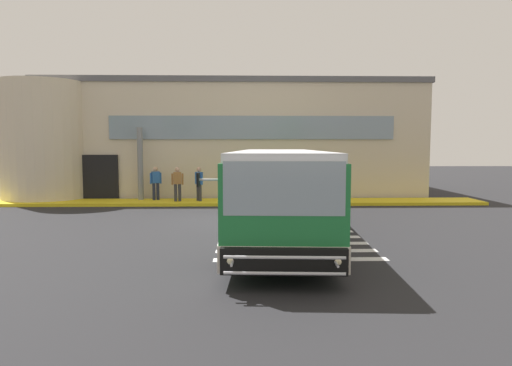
# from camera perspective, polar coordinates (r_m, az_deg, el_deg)

# --- Properties ---
(ground_plane) EXTENTS (80.00, 90.00, 0.02)m
(ground_plane) POSITION_cam_1_polar(r_m,az_deg,el_deg) (16.96, -3.49, -4.85)
(ground_plane) COLOR #232326
(ground_plane) RESTS_ON ground
(bay_paint_stripes) EXTENTS (4.40, 3.96, 0.01)m
(bay_paint_stripes) POSITION_cam_1_polar(r_m,az_deg,el_deg) (12.91, 4.85, -7.88)
(bay_paint_stripes) COLOR silver
(bay_paint_stripes) RESTS_ON ground
(terminal_building) EXTENTS (22.48, 13.80, 6.44)m
(terminal_building) POSITION_cam_1_polar(r_m,az_deg,el_deg) (28.35, -4.09, 5.56)
(terminal_building) COLOR beige
(terminal_building) RESTS_ON ground
(boarding_curb) EXTENTS (24.68, 2.00, 0.15)m
(boarding_curb) POSITION_cam_1_polar(r_m,az_deg,el_deg) (21.70, -3.05, -2.50)
(boarding_curb) COLOR yellow
(boarding_curb) RESTS_ON ground
(entry_support_column) EXTENTS (0.28, 0.28, 3.63)m
(entry_support_column) POSITION_cam_1_polar(r_m,az_deg,el_deg) (22.75, -14.88, 2.46)
(entry_support_column) COLOR slate
(entry_support_column) RESTS_ON boarding_curb
(bus_main_foreground) EXTENTS (3.66, 11.77, 2.70)m
(bus_main_foreground) POSITION_cam_1_polar(r_m,az_deg,el_deg) (13.96, 2.97, -1.37)
(bus_main_foreground) COLOR #1E7238
(bus_main_foreground) RESTS_ON ground
(passenger_near_column) EXTENTS (0.53, 0.37, 1.68)m
(passenger_near_column) POSITION_cam_1_polar(r_m,az_deg,el_deg) (22.42, -12.96, 0.20)
(passenger_near_column) COLOR #1E2338
(passenger_near_column) RESTS_ON boarding_curb
(passenger_by_doorway) EXTENTS (0.59, 0.26, 1.68)m
(passenger_by_doorway) POSITION_cam_1_polar(r_m,az_deg,el_deg) (21.65, -10.22, 0.08)
(passenger_by_doorway) COLOR #2D2D33
(passenger_by_doorway) RESTS_ON boarding_curb
(passenger_at_curb_edge) EXTENTS (0.41, 0.48, 1.68)m
(passenger_at_curb_edge) POSITION_cam_1_polar(r_m,az_deg,el_deg) (21.61, -7.46, 0.11)
(passenger_at_curb_edge) COLOR #2D2D33
(passenger_at_curb_edge) RESTS_ON boarding_curb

